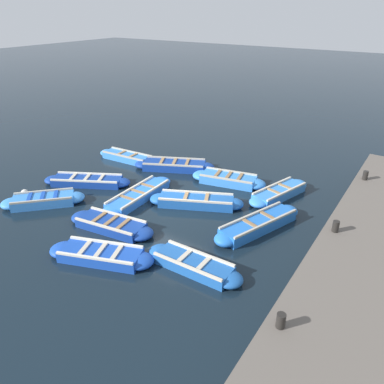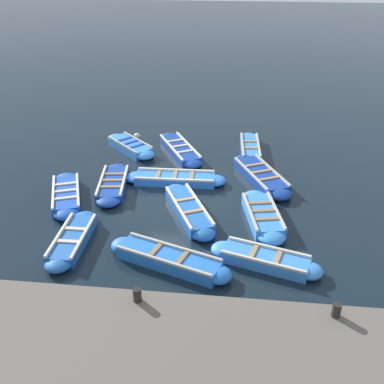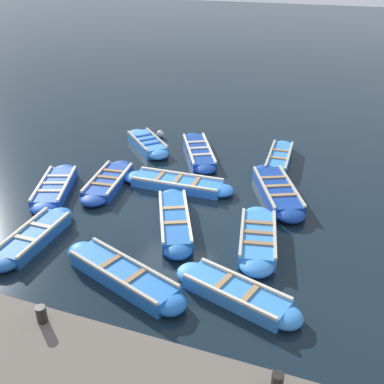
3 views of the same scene
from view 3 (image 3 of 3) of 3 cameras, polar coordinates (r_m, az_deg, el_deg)
ground_plane at (r=14.25m, az=-2.86°, el=-1.85°), size 120.00×120.00×0.00m
boat_bow_out at (r=12.53m, az=8.34°, el=-5.86°), size 3.42×1.53×0.44m
boat_alongside at (r=10.70m, az=5.62°, el=-12.70°), size 1.66×3.37×0.42m
boat_broadside at (r=15.01m, az=10.77°, el=0.13°), size 3.89×2.49×0.42m
boat_end_of_row at (r=15.67m, az=-17.03°, el=0.53°), size 3.50×1.98×0.39m
boat_outer_left at (r=17.43m, az=11.01°, el=4.22°), size 3.40×0.92×0.39m
boat_centre at (r=13.18m, az=-2.22°, el=-3.65°), size 3.68×2.26×0.43m
boat_inner_gap at (r=15.64m, az=-10.58°, el=1.29°), size 3.42×1.28×0.38m
boat_far_corner at (r=15.28m, az=-1.86°, el=1.09°), size 0.97×3.94×0.38m
boat_outer_right at (r=13.25m, az=-19.43°, el=-5.39°), size 3.20×0.86×0.39m
boat_tucked at (r=18.50m, az=-5.71°, el=6.14°), size 2.82×2.85×0.43m
boat_stern_in at (r=17.69m, az=0.86°, el=5.11°), size 3.77×2.50×0.38m
boat_near_quay at (r=11.25m, az=-8.77°, el=-10.42°), size 2.00×3.89×0.45m
bollard_north at (r=7.87m, az=10.77°, el=-22.63°), size 0.20×0.20×0.35m
bollard_mid_north at (r=9.21m, az=-18.57°, el=-14.50°), size 0.20×0.20×0.35m
buoy_orange_near at (r=17.58m, az=-5.36°, el=4.84°), size 0.33×0.33×0.33m
buoy_yellow_far at (r=19.55m, az=-4.07°, el=7.37°), size 0.31×0.31×0.31m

